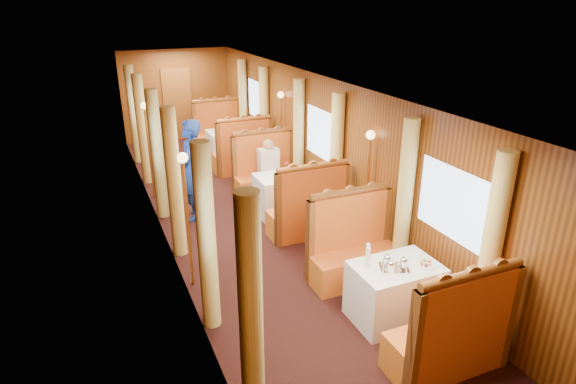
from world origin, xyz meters
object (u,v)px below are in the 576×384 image
banquette_mid_aft (265,175)px  banquette_far_fwd (243,155)px  teapot_right (403,265)px  rose_vase_far (229,124)px  teapot_left (390,268)px  fruit_plate (425,264)px  banquette_far_aft (219,134)px  table_far (230,145)px  steward (191,171)px  table_mid (285,194)px  teapot_back (387,262)px  tea_tray (394,268)px  banquette_near_fwd (450,338)px  banquette_near_aft (353,252)px  rose_vase_mid (286,166)px  banquette_mid_fwd (308,213)px  passenger (269,163)px  table_near (394,292)px

banquette_mid_aft → banquette_far_fwd: (0.00, 1.47, 0.00)m
teapot_right → rose_vase_far: rose_vase_far is taller
teapot_left → fruit_plate: bearing=-7.9°
banquette_far_aft → fruit_plate: size_ratio=5.70×
table_far → steward: size_ratio=0.57×
table_mid → rose_vase_far: 3.54m
steward → banquette_far_fwd: bearing=165.3°
banquette_mid_aft → banquette_far_aft: (0.00, 3.50, 0.00)m
table_far → teapot_back: teapot_back is taller
tea_tray → teapot_back: bearing=134.1°
tea_tray → fruit_plate: (0.39, -0.09, 0.01)m
teapot_left → fruit_plate: size_ratio=0.63×
banquette_mid_aft → teapot_back: 4.51m
banquette_near_fwd → teapot_right: 0.99m
tea_tray → banquette_far_aft: bearing=89.5°
tea_tray → teapot_back: teapot_back is taller
teapot_left → banquette_near_aft: bearing=76.5°
table_far → rose_vase_mid: (0.03, -3.50, 0.55)m
banquette_far_fwd → teapot_right: (0.01, -6.09, 0.39)m
teapot_right → teapot_back: (-0.14, 0.13, -0.00)m
tea_tray → rose_vase_mid: size_ratio=0.94×
banquette_mid_aft → fruit_plate: size_ratio=5.70×
banquette_mid_fwd → banquette_far_fwd: (0.00, 3.50, 0.00)m
banquette_mid_fwd → steward: size_ratio=0.73×
banquette_near_fwd → banquette_far_aft: 9.03m
banquette_near_aft → rose_vase_mid: (0.03, 2.49, 0.50)m
banquette_far_aft → steward: 4.40m
teapot_back → passenger: size_ratio=0.21×
banquette_mid_fwd → steward: steward is taller
teapot_left → table_near: bearing=26.5°
table_near → table_mid: 3.50m
table_near → fruit_plate: bearing=-22.1°
banquette_far_aft → rose_vase_far: banquette_far_aft is taller
passenger → banquette_near_fwd: bearing=-90.0°
table_mid → fruit_plate: bearing=-85.0°
banquette_far_aft → fruit_plate: banquette_far_aft is taller
tea_tray → rose_vase_far: size_ratio=0.94×
banquette_near_aft → teapot_right: (0.01, -1.12, 0.39)m
banquette_near_fwd → banquette_far_fwd: same height
teapot_back → rose_vase_far: size_ratio=0.44×
teapot_left → rose_vase_mid: size_ratio=0.41×
teapot_back → banquette_mid_fwd: bearing=82.5°
banquette_near_fwd → fruit_plate: size_ratio=5.70×
banquette_near_fwd → table_far: 8.01m
banquette_near_fwd → fruit_plate: banquette_near_fwd is taller
passenger → table_near: bearing=-90.0°
rose_vase_mid → passenger: bearing=92.5°
table_near → teapot_back: bearing=170.0°
table_near → teapot_right: bearing=-84.2°
banquette_far_fwd → teapot_back: bearing=-91.2°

